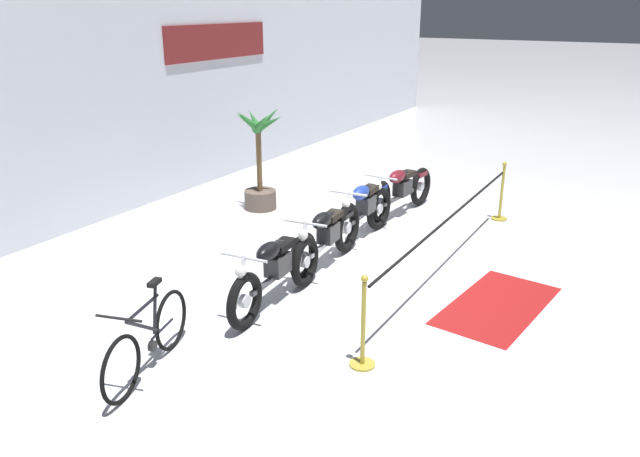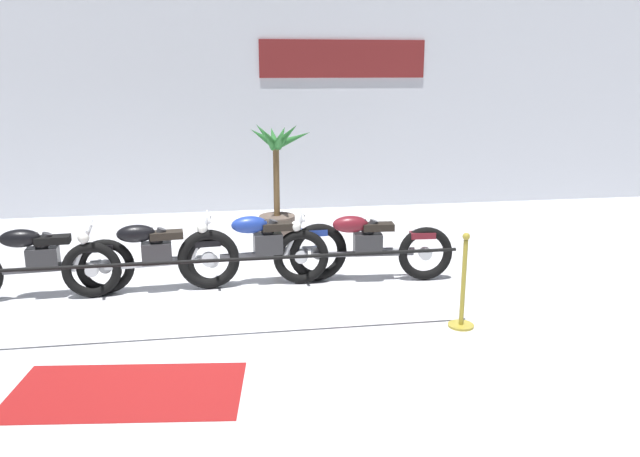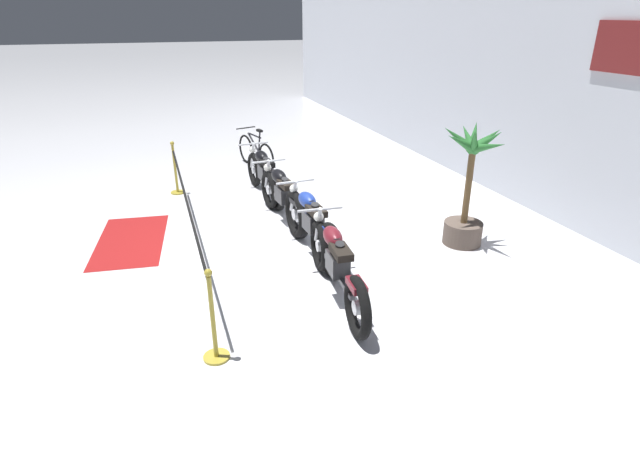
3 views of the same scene
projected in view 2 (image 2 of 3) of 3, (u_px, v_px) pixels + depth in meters
ground_plane at (206, 305)px, 7.39m from camera, size 120.00×120.00×0.00m
back_wall at (206, 102)px, 11.76m from camera, size 28.00×0.29×4.20m
motorcycle_black_0 at (38, 262)px, 7.50m from camera, size 2.21×0.62×0.93m
motorcycle_black_1 at (152, 257)px, 7.71m from camera, size 2.15×0.62×0.93m
motorcycle_blue_2 at (264, 249)px, 7.98m from camera, size 2.19×0.62×0.96m
motorcycle_maroon_3 at (363, 248)px, 8.09m from camera, size 2.36×0.62×0.94m
potted_palm_left_of_row at (277, 185)px, 10.19m from camera, size 1.06×1.00×1.94m
stanchion_far_left at (80, 288)px, 6.01m from camera, size 5.55×0.28×1.05m
stanchion_mid_left at (463, 296)px, 6.69m from camera, size 0.28×0.28×1.05m
floor_banner at (127, 391)px, 5.42m from camera, size 2.11×1.25×0.01m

